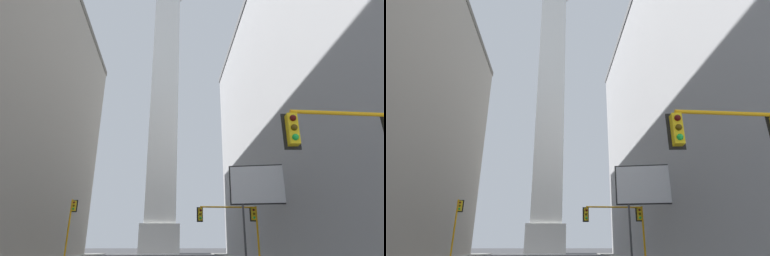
{
  "view_description": "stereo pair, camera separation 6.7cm",
  "coord_description": "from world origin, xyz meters",
  "views": [
    {
      "loc": [
        1.24,
        -0.93,
        1.41
      ],
      "look_at": [
        4.18,
        34.79,
        15.55
      ],
      "focal_mm": 28.0,
      "sensor_mm": 36.0,
      "label": 1
    },
    {
      "loc": [
        1.31,
        -0.93,
        1.41
      ],
      "look_at": [
        4.18,
        34.79,
        15.55
      ],
      "focal_mm": 28.0,
      "sensor_mm": 36.0,
      "label": 2
    }
  ],
  "objects": [
    {
      "name": "obelisk",
      "position": [
        0.0,
        61.7,
        33.98
      ],
      "size": [
        7.61,
        7.61,
        70.61
      ],
      "color": "silver",
      "rests_on": "ground_plane"
    },
    {
      "name": "traffic_light_near_right",
      "position": [
        7.96,
        8.17,
        4.43
      ],
      "size": [
        4.46,
        0.52,
        5.84
      ],
      "color": "orange",
      "rests_on": "ground_plane"
    },
    {
      "name": "traffic_light_mid_right",
      "position": [
        7.6,
        27.33,
        3.73
      ],
      "size": [
        5.76,
        0.51,
        4.87
      ],
      "color": "orange",
      "rests_on": "ground_plane"
    },
    {
      "name": "traffic_light_mid_left",
      "position": [
        -9.14,
        33.99,
        4.1
      ],
      "size": [
        0.79,
        0.52,
        6.24
      ],
      "color": "orange",
      "rests_on": "ground_plane"
    },
    {
      "name": "billboard_sign",
      "position": [
        10.42,
        25.89,
        6.54
      ],
      "size": [
        6.78,
        1.77,
        8.51
      ],
      "color": "#3F3F42",
      "rests_on": "ground_plane"
    }
  ]
}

